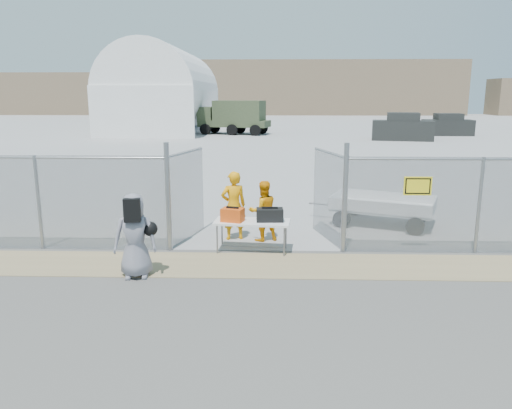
{
  "coord_description": "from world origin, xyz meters",
  "views": [
    {
      "loc": [
        0.34,
        -9.02,
        3.56
      ],
      "look_at": [
        0.0,
        2.0,
        1.1
      ],
      "focal_mm": 35.0,
      "sensor_mm": 36.0,
      "label": 1
    }
  ],
  "objects_px": {
    "security_worker_left": "(234,206)",
    "visitor": "(135,236)",
    "utility_trailer": "(383,210)",
    "security_worker_right": "(263,211)",
    "folding_table": "(252,236)"
  },
  "relations": [
    {
      "from": "security_worker_left",
      "to": "visitor",
      "type": "relative_size",
      "value": 1.02
    },
    {
      "from": "security_worker_left",
      "to": "utility_trailer",
      "type": "distance_m",
      "value": 4.32
    },
    {
      "from": "security_worker_right",
      "to": "utility_trailer",
      "type": "bearing_deg",
      "value": -174.08
    },
    {
      "from": "security_worker_left",
      "to": "security_worker_right",
      "type": "xyz_separation_m",
      "value": [
        0.73,
        -0.08,
        -0.11
      ]
    },
    {
      "from": "utility_trailer",
      "to": "folding_table",
      "type": "bearing_deg",
      "value": -122.47
    },
    {
      "from": "security_worker_left",
      "to": "security_worker_right",
      "type": "bearing_deg",
      "value": 156.46
    },
    {
      "from": "visitor",
      "to": "utility_trailer",
      "type": "distance_m",
      "value": 7.13
    },
    {
      "from": "security_worker_left",
      "to": "utility_trailer",
      "type": "height_order",
      "value": "security_worker_left"
    },
    {
      "from": "security_worker_left",
      "to": "security_worker_right",
      "type": "distance_m",
      "value": 0.74
    },
    {
      "from": "security_worker_left",
      "to": "visitor",
      "type": "height_order",
      "value": "security_worker_left"
    },
    {
      "from": "security_worker_right",
      "to": "utility_trailer",
      "type": "distance_m",
      "value": 3.68
    },
    {
      "from": "security_worker_left",
      "to": "security_worker_right",
      "type": "height_order",
      "value": "security_worker_left"
    },
    {
      "from": "security_worker_right",
      "to": "folding_table",
      "type": "bearing_deg",
      "value": 54.62
    },
    {
      "from": "folding_table",
      "to": "security_worker_right",
      "type": "relative_size",
      "value": 1.14
    },
    {
      "from": "security_worker_left",
      "to": "visitor",
      "type": "bearing_deg",
      "value": 39.6
    }
  ]
}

